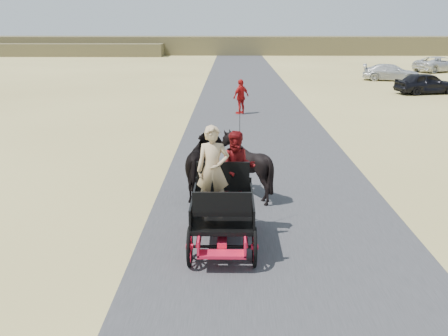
{
  "coord_description": "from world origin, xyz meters",
  "views": [
    {
      "loc": [
        -1.02,
        -8.71,
        4.5
      ],
      "look_at": [
        -1.19,
        2.42,
        1.2
      ],
      "focal_mm": 40.0,
      "sensor_mm": 36.0,
      "label": 1
    }
  ],
  "objects_px": {
    "horse_left": "(204,166)",
    "car_d": "(440,64)",
    "carriage": "(223,229)",
    "horse_right": "(246,166)",
    "car_a": "(426,83)",
    "car_c": "(391,72)",
    "pedestrian": "(241,97)"
  },
  "relations": [
    {
      "from": "horse_right",
      "to": "car_d",
      "type": "distance_m",
      "value": 38.48
    },
    {
      "from": "carriage",
      "to": "car_d",
      "type": "height_order",
      "value": "car_d"
    },
    {
      "from": "car_c",
      "to": "carriage",
      "type": "bearing_deg",
      "value": 171.68
    },
    {
      "from": "car_a",
      "to": "horse_left",
      "type": "bearing_deg",
      "value": 133.77
    },
    {
      "from": "horse_left",
      "to": "car_d",
      "type": "relative_size",
      "value": 0.4
    },
    {
      "from": "car_a",
      "to": "horse_right",
      "type": "bearing_deg",
      "value": 136.06
    },
    {
      "from": "car_c",
      "to": "car_d",
      "type": "distance_m",
      "value": 9.49
    },
    {
      "from": "car_a",
      "to": "car_c",
      "type": "relative_size",
      "value": 0.91
    },
    {
      "from": "car_c",
      "to": "horse_right",
      "type": "bearing_deg",
      "value": 170.39
    },
    {
      "from": "horse_left",
      "to": "car_a",
      "type": "xyz_separation_m",
      "value": [
        13.09,
        19.53,
        -0.18
      ]
    },
    {
      "from": "car_a",
      "to": "carriage",
      "type": "bearing_deg",
      "value": 138.5
    },
    {
      "from": "carriage",
      "to": "horse_right",
      "type": "xyz_separation_m",
      "value": [
        0.55,
        3.0,
        0.49
      ]
    },
    {
      "from": "horse_left",
      "to": "horse_right",
      "type": "height_order",
      "value": "horse_right"
    },
    {
      "from": "car_a",
      "to": "car_d",
      "type": "height_order",
      "value": "car_d"
    },
    {
      "from": "carriage",
      "to": "pedestrian",
      "type": "bearing_deg",
      "value": 87.6
    },
    {
      "from": "horse_left",
      "to": "car_c",
      "type": "xyz_separation_m",
      "value": [
        13.11,
        26.82,
        -0.22
      ]
    },
    {
      "from": "carriage",
      "to": "horse_right",
      "type": "height_order",
      "value": "horse_right"
    },
    {
      "from": "horse_right",
      "to": "car_c",
      "type": "height_order",
      "value": "horse_right"
    },
    {
      "from": "car_d",
      "to": "horse_right",
      "type": "bearing_deg",
      "value": 125.53
    },
    {
      "from": "horse_left",
      "to": "car_c",
      "type": "height_order",
      "value": "horse_left"
    },
    {
      "from": "horse_left",
      "to": "car_a",
      "type": "height_order",
      "value": "horse_left"
    },
    {
      "from": "horse_right",
      "to": "car_c",
      "type": "bearing_deg",
      "value": -114.13
    },
    {
      "from": "horse_right",
      "to": "car_a",
      "type": "height_order",
      "value": "horse_right"
    },
    {
      "from": "horse_left",
      "to": "car_d",
      "type": "bearing_deg",
      "value": -120.16
    },
    {
      "from": "horse_left",
      "to": "car_c",
      "type": "relative_size",
      "value": 0.46
    },
    {
      "from": "pedestrian",
      "to": "car_c",
      "type": "relative_size",
      "value": 0.4
    },
    {
      "from": "horse_left",
      "to": "pedestrian",
      "type": "distance_m",
      "value": 12.29
    },
    {
      "from": "horse_left",
      "to": "pedestrian",
      "type": "bearing_deg",
      "value": -95.55
    },
    {
      "from": "car_d",
      "to": "horse_left",
      "type": "bearing_deg",
      "value": 124.11
    },
    {
      "from": "pedestrian",
      "to": "car_a",
      "type": "bearing_deg",
      "value": 166.76
    },
    {
      "from": "horse_left",
      "to": "car_d",
      "type": "distance_m",
      "value": 39.02
    },
    {
      "from": "horse_right",
      "to": "car_c",
      "type": "distance_m",
      "value": 29.39
    }
  ]
}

